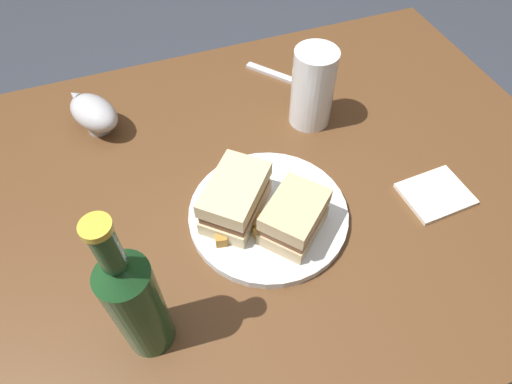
% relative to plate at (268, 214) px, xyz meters
% --- Properties ---
extents(ground_plane, '(6.00, 6.00, 0.00)m').
position_rel_plate_xyz_m(ground_plane, '(0.02, -0.07, -0.78)').
color(ground_plane, '#333842').
extents(dining_table, '(1.21, 0.83, 0.77)m').
position_rel_plate_xyz_m(dining_table, '(0.02, -0.07, -0.39)').
color(dining_table, brown).
rests_on(dining_table, ground).
extents(plate, '(0.26, 0.26, 0.02)m').
position_rel_plate_xyz_m(plate, '(0.00, 0.00, 0.00)').
color(plate, white).
rests_on(plate, dining_table).
extents(sandwich_half_left, '(0.14, 0.14, 0.07)m').
position_rel_plate_xyz_m(sandwich_half_left, '(0.05, -0.02, 0.04)').
color(sandwich_half_left, beige).
rests_on(sandwich_half_left, plate).
extents(sandwich_half_right, '(0.13, 0.12, 0.07)m').
position_rel_plate_xyz_m(sandwich_half_right, '(-0.02, 0.05, 0.04)').
color(sandwich_half_right, '#CCB284').
rests_on(sandwich_half_right, plate).
extents(potato_wedge_front, '(0.04, 0.03, 0.02)m').
position_rel_plate_xyz_m(potato_wedge_front, '(0.02, 0.04, 0.02)').
color(potato_wedge_front, gold).
rests_on(potato_wedge_front, plate).
extents(potato_wedge_middle, '(0.02, 0.04, 0.02)m').
position_rel_plate_xyz_m(potato_wedge_middle, '(0.01, 0.05, 0.02)').
color(potato_wedge_middle, '#B77F33').
rests_on(potato_wedge_middle, plate).
extents(potato_wedge_back, '(0.03, 0.05, 0.02)m').
position_rel_plate_xyz_m(potato_wedge_back, '(0.09, 0.02, 0.02)').
color(potato_wedge_back, '#B77F33').
rests_on(potato_wedge_back, plate).
extents(potato_wedge_left_edge, '(0.05, 0.03, 0.02)m').
position_rel_plate_xyz_m(potato_wedge_left_edge, '(0.01, 0.03, 0.02)').
color(potato_wedge_left_edge, '#AD702D').
rests_on(potato_wedge_left_edge, plate).
extents(potato_wedge_right_edge, '(0.04, 0.05, 0.01)m').
position_rel_plate_xyz_m(potato_wedge_right_edge, '(0.03, 0.01, 0.01)').
color(potato_wedge_right_edge, gold).
rests_on(potato_wedge_right_edge, plate).
extents(pint_glass, '(0.08, 0.08, 0.15)m').
position_rel_plate_xyz_m(pint_glass, '(-0.16, -0.19, 0.06)').
color(pint_glass, white).
rests_on(pint_glass, dining_table).
extents(gravy_boat, '(0.11, 0.13, 0.07)m').
position_rel_plate_xyz_m(gravy_boat, '(0.23, -0.31, 0.03)').
color(gravy_boat, '#B7B7BC').
rests_on(gravy_boat, dining_table).
extents(cider_bottle, '(0.06, 0.06, 0.27)m').
position_rel_plate_xyz_m(cider_bottle, '(0.22, 0.13, 0.10)').
color(cider_bottle, '#19421E').
rests_on(cider_bottle, dining_table).
extents(napkin, '(0.11, 0.10, 0.01)m').
position_rel_plate_xyz_m(napkin, '(-0.28, 0.06, -0.00)').
color(napkin, silver).
rests_on(napkin, dining_table).
extents(fork, '(0.13, 0.15, 0.01)m').
position_rel_plate_xyz_m(fork, '(-0.16, -0.33, -0.00)').
color(fork, silver).
rests_on(fork, dining_table).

